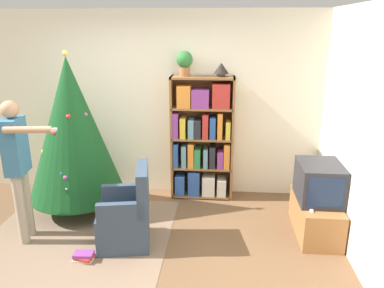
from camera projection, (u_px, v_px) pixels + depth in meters
ground_plane at (126, 260)px, 3.97m from camera, size 14.00×14.00×0.00m
wall_back at (154, 104)px, 5.37m from camera, size 8.00×0.10×2.60m
wall_right at (379, 150)px, 3.39m from camera, size 0.10×8.00×2.60m
area_rug at (76, 240)px, 4.33m from camera, size 2.13×2.17×0.01m
bookshelf at (202, 140)px, 5.22m from camera, size 0.87×0.31×1.73m
tv_stand at (315, 216)px, 4.43m from camera, size 0.45×0.93×0.44m
television at (319, 182)px, 4.30m from camera, size 0.48×0.60×0.44m
game_remote at (311, 209)px, 4.11m from camera, size 0.04×0.12×0.02m
christmas_tree at (72, 129)px, 4.76m from camera, size 1.23×1.23×2.10m
armchair at (127, 218)px, 4.19m from camera, size 0.66×0.66×0.92m
standing_person at (18, 160)px, 4.09m from camera, size 0.67×0.47×1.63m
potted_plant at (185, 62)px, 4.93m from camera, size 0.22×0.22×0.33m
table_lamp at (221, 69)px, 4.92m from camera, size 0.20×0.20×0.18m
book_pile_near_tree at (112, 217)px, 4.79m from camera, size 0.23×0.19×0.07m
book_pile_by_chair at (84, 257)px, 3.95m from camera, size 0.22×0.18×0.09m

